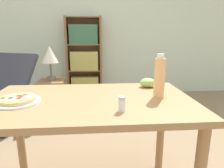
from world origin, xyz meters
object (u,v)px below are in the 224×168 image
grape_bunch (148,83)px  table_lamp (50,56)px  pizza_on_plate (18,100)px  lounge_chair_near (1,102)px  bookshelf (84,60)px  salt_shaker (122,104)px  side_table (53,100)px  drink_bottle (159,77)px

grape_bunch → table_lamp: 1.56m
grape_bunch → pizza_on_plate: bearing=-161.0°
lounge_chair_near → bookshelf: 1.57m
pizza_on_plate → salt_shaker: 0.60m
side_table → salt_shaker: bearing=-66.8°
drink_bottle → side_table: drink_bottle is taller
lounge_chair_near → table_lamp: (0.62, 0.12, 0.57)m
drink_bottle → table_lamp: bearing=123.6°
grape_bunch → drink_bottle: drink_bottle is taller
salt_shaker → lounge_chair_near: size_ratio=0.08×
pizza_on_plate → side_table: (-0.15, 1.50, -0.50)m
lounge_chair_near → bookshelf: bookshelf is taller
salt_shaker → side_table: size_ratio=0.15×
pizza_on_plate → salt_shaker: size_ratio=3.20×
lounge_chair_near → table_lamp: size_ratio=2.14×
pizza_on_plate → grape_bunch: grape_bunch is taller
grape_bunch → lounge_chair_near: 2.00m
drink_bottle → grape_bunch: bearing=91.2°
bookshelf → side_table: (-0.38, -1.03, -0.41)m
grape_bunch → drink_bottle: size_ratio=0.44×
drink_bottle → salt_shaker: 0.34m
pizza_on_plate → grape_bunch: (0.82, 0.28, 0.02)m
salt_shaker → drink_bottle: bearing=39.7°
grape_bunch → bookshelf: (-0.59, 2.25, -0.10)m
lounge_chair_near → side_table: (0.62, 0.12, -0.02)m
lounge_chair_near → side_table: 0.63m
grape_bunch → drink_bottle: 0.27m
drink_bottle → bookshelf: bookshelf is taller
lounge_chair_near → salt_shaker: bearing=-26.9°
pizza_on_plate → drink_bottle: bearing=2.3°
pizza_on_plate → side_table: 1.59m
lounge_chair_near → drink_bottle: bearing=-17.8°
lounge_chair_near → bookshelf: (1.00, 1.15, 0.39)m
side_table → table_lamp: (0.00, -0.00, 0.59)m
grape_bunch → salt_shaker: size_ratio=1.49×
side_table → grape_bunch: bearing=-51.5°
pizza_on_plate → table_lamp: size_ratio=0.55×
side_table → table_lamp: size_ratio=1.18×
drink_bottle → side_table: 1.87m
grape_bunch → table_lamp: table_lamp is taller
grape_bunch → drink_bottle: (0.01, -0.25, 0.09)m
pizza_on_plate → grape_bunch: bearing=19.0°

